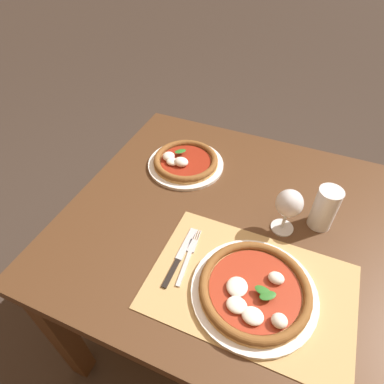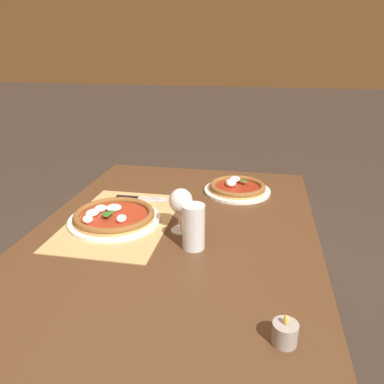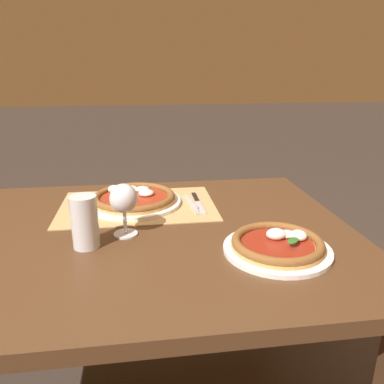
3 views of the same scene
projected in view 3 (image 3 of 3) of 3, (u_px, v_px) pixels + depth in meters
name	position (u px, v px, depth m)	size (l,w,h in m)	color
dining_table	(124.00, 260.00, 1.14)	(1.39, 0.97, 0.74)	#4C301C
paper_placemat	(138.00, 206.00, 1.32)	(0.54, 0.36, 0.00)	tan
pizza_near	(134.00, 198.00, 1.33)	(0.33, 0.33, 0.05)	white
pizza_far	(278.00, 245.00, 0.99)	(0.29, 0.29, 0.05)	white
wine_glass	(124.00, 201.00, 1.06)	(0.08, 0.08, 0.16)	silver
pint_glass	(85.00, 223.00, 1.00)	(0.07, 0.07, 0.15)	silver
fork	(192.00, 204.00, 1.32)	(0.04, 0.20, 0.00)	#B7B7BC
knife	(198.00, 203.00, 1.33)	(0.02, 0.22, 0.01)	black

